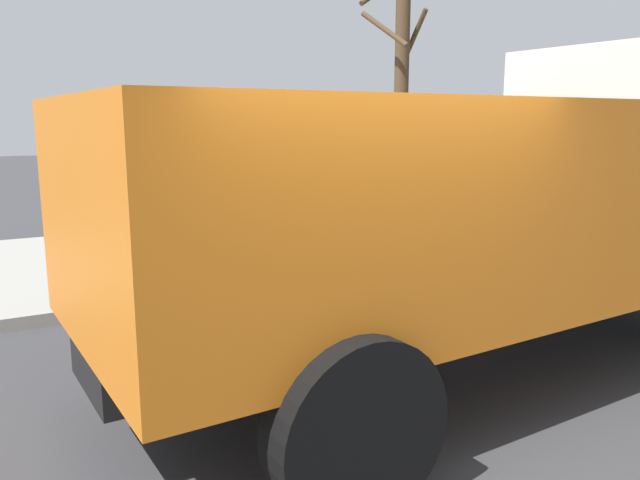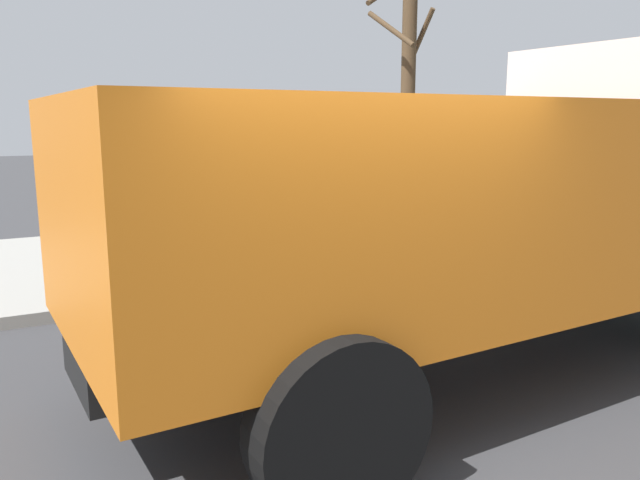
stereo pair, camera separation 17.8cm
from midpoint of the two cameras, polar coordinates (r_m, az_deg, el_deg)
The scene contains 7 objects.
ground_plane at distance 4.51m, azimuth 3.46°, elevation -19.21°, with size 80.00×80.00×0.00m, color #38383A.
sidewalk_curb at distance 10.27m, azimuth -15.70°, elevation -1.78°, with size 36.00×5.00×0.15m, color #99968E.
fire_hydrant at distance 9.11m, azimuth -15.69°, elevation -0.00°, with size 0.26×0.58×0.84m.
loose_tire at distance 9.02m, azimuth -13.87°, elevation 1.00°, with size 1.18×1.18×0.25m, color black.
stop_sign at distance 9.63m, azimuth 5.86°, elevation 7.51°, with size 0.76×0.08×2.23m.
dump_truck_orange at distance 5.91m, azimuth 16.96°, elevation 4.13°, with size 7.11×3.06×3.00m.
bare_tree at distance 11.37m, azimuth 8.35°, elevation 14.95°, with size 1.33×1.38×5.53m.
Camera 2 is at (-1.97, -3.36, 2.26)m, focal length 35.30 mm.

